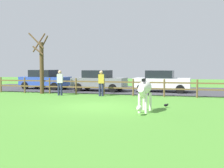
# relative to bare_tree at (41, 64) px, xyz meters

# --- Properties ---
(ground_plane) EXTENTS (60.00, 60.00, 0.00)m
(ground_plane) POSITION_rel_bare_tree_xyz_m (5.65, -4.90, -2.04)
(ground_plane) COLOR #47842D
(parking_asphalt) EXTENTS (28.00, 7.40, 0.05)m
(parking_asphalt) POSITION_rel_bare_tree_xyz_m (5.65, 4.40, -2.01)
(parking_asphalt) COLOR #38383D
(parking_asphalt) RESTS_ON ground_plane
(paddock_fence) EXTENTS (21.78, 0.11, 1.11)m
(paddock_fence) POSITION_rel_bare_tree_xyz_m (5.49, 0.10, -1.40)
(paddock_fence) COLOR brown
(paddock_fence) RESTS_ON ground_plane
(bare_tree) EXTENTS (1.24, 1.39, 4.26)m
(bare_tree) POSITION_rel_bare_tree_xyz_m (0.00, 0.00, 0.00)
(bare_tree) COLOR #513A23
(bare_tree) RESTS_ON ground_plane
(zebra) EXTENTS (0.59, 1.94, 1.41)m
(zebra) POSITION_rel_bare_tree_xyz_m (8.10, -5.99, -1.11)
(zebra) COLOR white
(zebra) RESTS_ON ground_plane
(crow_on_grass) EXTENTS (0.21, 0.10, 0.20)m
(crow_on_grass) POSITION_rel_bare_tree_xyz_m (8.89, -4.54, -1.91)
(crow_on_grass) COLOR black
(crow_on_grass) RESTS_ON ground_plane
(parked_car_blue) EXTENTS (4.11, 2.12, 1.56)m
(parked_car_blue) POSITION_rel_bare_tree_xyz_m (-1.46, 3.13, -1.20)
(parked_car_blue) COLOR #2D4CAD
(parked_car_blue) RESTS_ON parking_asphalt
(parked_car_white) EXTENTS (4.07, 2.02, 1.56)m
(parked_car_white) POSITION_rel_bare_tree_xyz_m (8.01, 2.97, -1.20)
(parked_car_white) COLOR white
(parked_car_white) RESTS_ON parking_asphalt
(parked_car_grey) EXTENTS (4.10, 2.08, 1.56)m
(parked_car_grey) POSITION_rel_bare_tree_xyz_m (3.37, 2.55, -1.20)
(parked_car_grey) COLOR slate
(parked_car_grey) RESTS_ON parking_asphalt
(visitor_left_of_tree) EXTENTS (0.41, 0.31, 1.64)m
(visitor_left_of_tree) POSITION_rel_bare_tree_xyz_m (4.52, -0.54, -1.13)
(visitor_left_of_tree) COLOR #232847
(visitor_left_of_tree) RESTS_ON ground_plane
(visitor_right_of_tree) EXTENTS (0.41, 0.31, 1.64)m
(visitor_right_of_tree) POSITION_rel_bare_tree_xyz_m (1.77, -0.79, -1.13)
(visitor_right_of_tree) COLOR #232847
(visitor_right_of_tree) RESTS_ON ground_plane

